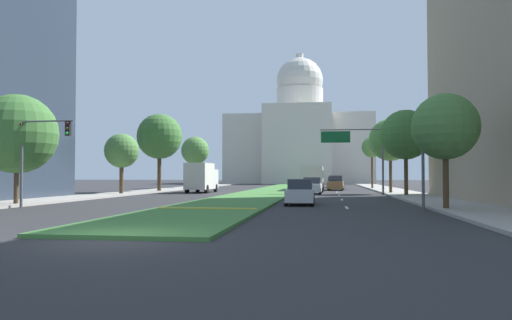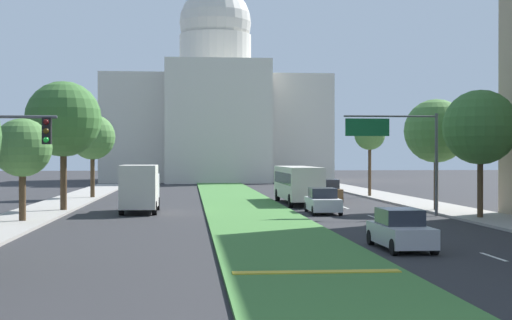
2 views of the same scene
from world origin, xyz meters
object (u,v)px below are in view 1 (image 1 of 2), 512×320
Objects in this scene: capitol_building at (300,140)px; traffic_light_near_left at (35,143)px; sedan_midblock at (312,186)px; sedan_distant at (336,183)px; street_tree_left_near at (17,134)px; street_tree_right_mid at (406,135)px; city_bus at (313,176)px; overhead_guide_sign at (358,146)px; traffic_light_near_right at (423,149)px; street_tree_right_near at (445,127)px; street_tree_right_distant at (372,148)px; box_truck_delivery at (201,177)px; street_tree_left_far at (160,137)px; street_tree_left_distant at (195,151)px; street_tree_right_far at (390,140)px; street_tree_left_mid at (122,151)px; sedan_far_horizon at (333,183)px; sedan_lead_stopped at (300,193)px.

traffic_light_near_left is (-10.55, -89.62, -6.42)m from capitol_building.
sedan_midblock is 0.94× the size of sedan_distant.
street_tree_left_near is 28.96m from sedan_midblock.
street_tree_right_mid is at bearing -33.37° from sedan_midblock.
city_bus is (15.11, 34.32, -2.03)m from traffic_light_near_left.
city_bus is at bearing 91.23° from sedan_midblock.
traffic_light_near_left is at bearing -132.37° from overhead_guide_sign.
street_tree_right_near is (1.17, 0.05, 1.17)m from traffic_light_near_right.
street_tree_left_near is at bearing -127.88° from sedan_midblock.
street_tree_right_distant reaches higher than box_truck_delivery.
street_tree_left_distant is at bearing 90.14° from street_tree_left_far.
overhead_guide_sign reaches higher than sedan_midblock.
sedan_midblock is 12.20m from box_truck_delivery.
street_tree_right_distant is at bearing 32.01° from street_tree_left_far.
street_tree_right_far is at bearing -48.27° from city_bus.
traffic_light_near_right is 21.04m from overhead_guide_sign.
street_tree_left_mid is (-13.39, -70.73, -5.98)m from capitol_building.
street_tree_right_near is at bearing -81.10° from overhead_guide_sign.
traffic_light_near_right is at bearing -74.30° from sedan_midblock.
street_tree_right_far reaches higher than box_truck_delivery.
overhead_guide_sign is 22.88m from street_tree_left_mid.
sedan_far_horizon is (-0.16, 13.18, -0.09)m from sedan_distant.
sedan_far_horizon is at bearing 19.25° from street_tree_left_distant.
traffic_light_near_right is at bearing -84.29° from overhead_guide_sign.
street_tree_left_mid is 0.54× the size of city_bus.
sedan_midblock is 12.35m from sedan_distant.
street_tree_right_near reaches higher than box_truck_delivery.
street_tree_right_distant is 12.24m from city_bus.
street_tree_right_mid is 27.10m from street_tree_left_far.
street_tree_right_far is at bearing -2.38° from box_truck_delivery.
sedan_lead_stopped is 28.89m from city_bus.
street_tree_right_mid reaches higher than street_tree_left_near.
street_tree_right_mid is at bearing -85.14° from street_tree_right_far.
street_tree_right_distant is (1.06, 41.95, 2.38)m from traffic_light_near_right.
street_tree_left_near is at bearing -137.86° from overhead_guide_sign.
street_tree_left_far is at bearing -101.32° from capitol_building.
street_tree_right_mid is (26.11, 17.09, 1.02)m from street_tree_left_near.
overhead_guide_sign is 6.51m from sedan_midblock.
street_tree_left_distant is at bearing -104.95° from capitol_building.
city_bus is (-6.83, 33.45, -1.54)m from traffic_light_near_right.
traffic_light_near_left is at bearing -160.19° from sedan_lead_stopped.
sedan_far_horizon is (-5.46, 24.45, -4.72)m from street_tree_right_far.
overhead_guide_sign is at bearing -43.84° from street_tree_left_distant.
capitol_building is 56.13m from city_bus.
capitol_building reaches higher than sedan_lead_stopped.
traffic_light_near_right is 49.00m from sedan_far_horizon.
street_tree_left_near reaches higher than sedan_distant.
capitol_building is 6.41× the size of traffic_light_near_right.
street_tree_left_near is 1.55× the size of sedan_midblock.
traffic_light_near_left is at bearing -109.73° from sedan_far_horizon.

